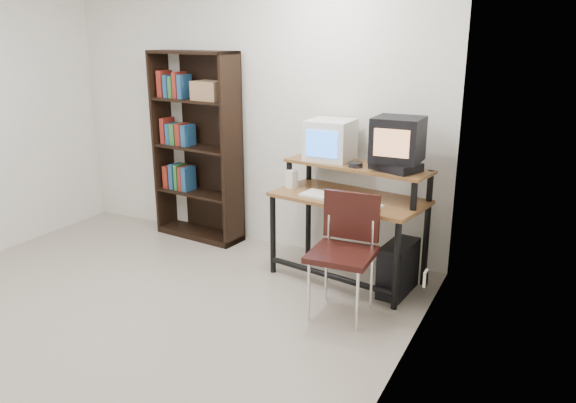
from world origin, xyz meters
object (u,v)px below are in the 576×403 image
at_px(crt_monitor, 330,140).
at_px(pc_tower, 398,268).
at_px(bookshelf, 198,145).
at_px(crt_tv, 398,139).
at_px(computer_desk, 350,200).
at_px(school_chair, 345,241).

distance_m(crt_monitor, pc_tower, 1.22).
relative_size(pc_tower, bookshelf, 0.24).
height_order(crt_tv, bookshelf, bookshelf).
bearing_deg(bookshelf, computer_desk, -3.65).
distance_m(pc_tower, school_chair, 0.67).
xyz_separation_m(pc_tower, bookshelf, (-2.21, 0.41, 0.75)).
xyz_separation_m(computer_desk, school_chair, (0.19, -0.59, -0.13)).
distance_m(pc_tower, bookshelf, 2.37).
bearing_deg(school_chair, crt_tv, 73.26).
xyz_separation_m(crt_monitor, school_chair, (0.45, -0.78, -0.59)).
relative_size(computer_desk, pc_tower, 2.98).
height_order(crt_monitor, bookshelf, bookshelf).
xyz_separation_m(school_chair, bookshelf, (-1.93, 0.90, 0.40)).
bearing_deg(crt_monitor, bookshelf, 174.83).
bearing_deg(bookshelf, crt_monitor, 1.86).
bearing_deg(crt_monitor, crt_tv, -10.78).
distance_m(computer_desk, bookshelf, 1.79).
bearing_deg(school_chair, pc_tower, 58.05).
height_order(crt_monitor, pc_tower, crt_monitor).
bearing_deg(pc_tower, crt_monitor, 164.09).
height_order(school_chair, bookshelf, bookshelf).
xyz_separation_m(pc_tower, school_chair, (-0.28, -0.49, 0.35)).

